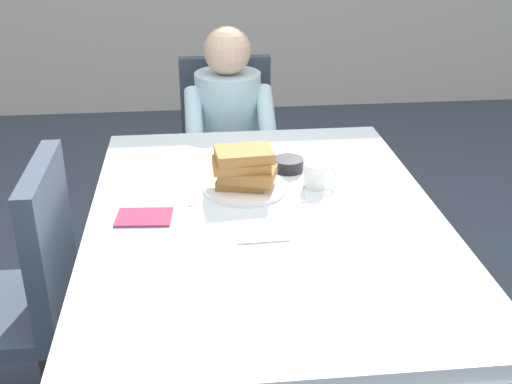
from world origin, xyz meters
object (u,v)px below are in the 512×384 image
object	(u,v)px
plate_breakfast	(245,187)
fork_left_of_plate	(189,194)
breakfast_stack	(244,167)
knife_right_of_plate	(301,189)
cup_coffee	(316,175)
chair_diner	(227,143)
bowl_butter	(288,164)
chair_left_side	(23,284)
spoon_near_edge	(264,241)
dining_table_main	(265,238)
diner_person	(229,127)

from	to	relation	value
plate_breakfast	fork_left_of_plate	world-z (taller)	plate_breakfast
breakfast_stack	knife_right_of_plate	size ratio (longest dim) A/B	1.11
cup_coffee	knife_right_of_plate	world-z (taller)	cup_coffee
chair_diner	fork_left_of_plate	size ratio (longest dim) A/B	5.17
chair_diner	plate_breakfast	bearing A→B (deg)	90.05
bowl_butter	fork_left_of_plate	world-z (taller)	bowl_butter
chair_left_side	breakfast_stack	xyz separation A→B (m)	(0.72, 0.18, 0.29)
breakfast_stack	knife_right_of_plate	world-z (taller)	breakfast_stack
breakfast_stack	bowl_butter	xyz separation A→B (m)	(0.17, 0.15, -0.06)
plate_breakfast	breakfast_stack	bearing A→B (deg)	-146.40
bowl_butter	spoon_near_edge	xyz separation A→B (m)	(-0.15, -0.50, -0.02)
dining_table_main	cup_coffee	world-z (taller)	cup_coffee
dining_table_main	chair_diner	size ratio (longest dim) A/B	1.64
chair_diner	bowl_butter	distance (m)	0.89
diner_person	chair_left_side	world-z (taller)	diner_person
bowl_butter	cup_coffee	bearing A→B (deg)	-64.40
chair_diner	spoon_near_edge	world-z (taller)	chair_diner
plate_breakfast	bowl_butter	xyz separation A→B (m)	(0.17, 0.15, 0.01)
plate_breakfast	cup_coffee	xyz separation A→B (m)	(0.24, -0.00, 0.03)
breakfast_stack	bowl_butter	world-z (taller)	breakfast_stack
dining_table_main	diner_person	bearing A→B (deg)	92.79
cup_coffee	fork_left_of_plate	bearing A→B (deg)	-177.54
chair_diner	spoon_near_edge	distance (m)	1.36
dining_table_main	breakfast_stack	world-z (taller)	breakfast_stack
plate_breakfast	knife_right_of_plate	distance (m)	0.19
bowl_butter	knife_right_of_plate	distance (m)	0.17
chair_diner	diner_person	distance (m)	0.21
dining_table_main	bowl_butter	distance (m)	0.37
diner_person	knife_right_of_plate	size ratio (longest dim) A/B	5.60
chair_left_side	cup_coffee	size ratio (longest dim) A/B	8.23
breakfast_stack	fork_left_of_plate	distance (m)	0.20
bowl_butter	chair_diner	bearing A→B (deg)	101.47
diner_person	cup_coffee	xyz separation A→B (m)	(0.24, -0.83, 0.11)
dining_table_main	knife_right_of_plate	xyz separation A→B (m)	(0.14, 0.16, 0.09)
chair_diner	cup_coffee	xyz separation A→B (m)	(0.24, -0.99, 0.25)
chair_left_side	bowl_butter	bearing A→B (deg)	-69.84
bowl_butter	spoon_near_edge	size ratio (longest dim) A/B	0.73
breakfast_stack	knife_right_of_plate	distance (m)	0.21
bowl_butter	spoon_near_edge	bearing A→B (deg)	-106.24
dining_table_main	fork_left_of_plate	size ratio (longest dim) A/B	8.47
plate_breakfast	cup_coffee	world-z (taller)	cup_coffee
diner_person	fork_left_of_plate	world-z (taller)	diner_person
knife_right_of_plate	diner_person	bearing A→B (deg)	17.70
diner_person	dining_table_main	bearing A→B (deg)	92.79
chair_diner	breakfast_stack	size ratio (longest dim) A/B	4.17
dining_table_main	bowl_butter	size ratio (longest dim) A/B	13.85
dining_table_main	fork_left_of_plate	world-z (taller)	fork_left_of_plate
diner_person	chair_left_side	distance (m)	1.25
breakfast_stack	chair_diner	bearing A→B (deg)	89.87
chair_left_side	bowl_butter	world-z (taller)	chair_left_side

